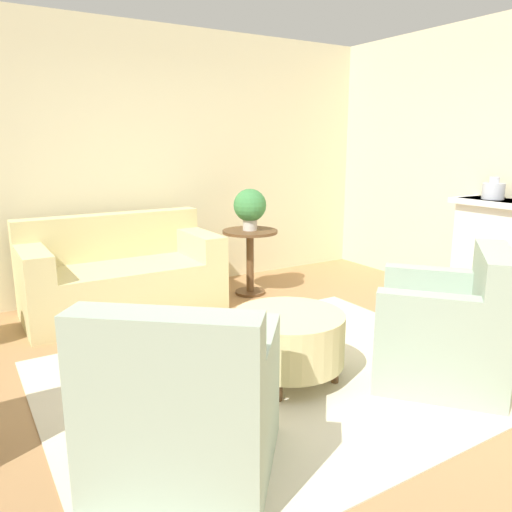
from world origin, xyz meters
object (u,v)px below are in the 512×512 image
couch (122,277)px  side_table (250,250)px  armchair_right (448,331)px  ottoman_table (288,338)px  vase_mantel_near (493,190)px  potted_plant_on_side_table (250,206)px  armchair_left (184,409)px

couch → side_table: size_ratio=2.58×
armchair_right → ottoman_table: 1.09m
vase_mantel_near → potted_plant_on_side_table: (-1.75, 1.59, -0.21)m
vase_mantel_near → ottoman_table: bearing=-174.1°
potted_plant_on_side_table → vase_mantel_near: bearing=-42.3°
armchair_left → vase_mantel_near: (3.57, 0.84, 0.80)m
armchair_left → vase_mantel_near: 3.76m
couch → ottoman_table: couch is taller
armchair_left → vase_mantel_near: size_ratio=5.44×
ottoman_table → potted_plant_on_side_table: size_ratio=1.76×
armchair_right → ottoman_table: bearing=147.9°
armchair_right → couch: bearing=119.4°
couch → side_table: couch is taller
vase_mantel_near → side_table: bearing=137.7°
armchair_left → ottoman_table: size_ratio=1.50×
couch → armchair_left: bearing=-100.5°
armchair_left → ottoman_table: (1.02, 0.58, -0.05)m
armchair_right → side_table: bearing=92.8°
side_table → vase_mantel_near: 2.46m
couch → ottoman_table: size_ratio=2.34×
armchair_left → side_table: armchair_left is taller
armchair_left → ottoman_table: bearing=29.6°
side_table → armchair_right: bearing=-87.2°
side_table → potted_plant_on_side_table: potted_plant_on_side_table is taller
couch → vase_mantel_near: bearing=-29.5°
armchair_right → potted_plant_on_side_table: size_ratio=2.65×
ottoman_table → vase_mantel_near: (2.56, 0.26, 0.86)m
armchair_left → ottoman_table: 1.17m
ottoman_table → side_table: 2.03m
couch → armchair_right: bearing=-60.6°
armchair_left → armchair_right: same height
potted_plant_on_side_table → ottoman_table: bearing=-113.5°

